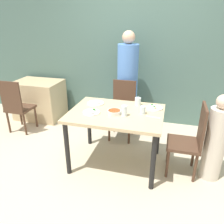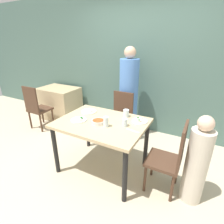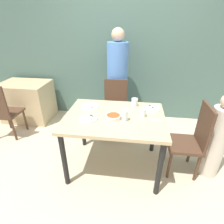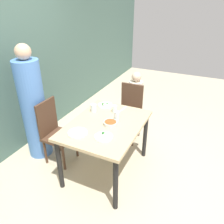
% 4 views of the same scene
% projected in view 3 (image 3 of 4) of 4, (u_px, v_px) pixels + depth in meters
% --- Properties ---
extents(ground_plane, '(10.00, 10.00, 0.00)m').
position_uv_depth(ground_plane, '(114.00, 164.00, 2.45)').
color(ground_plane, beige).
extents(wall_back, '(10.00, 0.06, 2.70)m').
position_uv_depth(wall_back, '(125.00, 48.00, 3.19)').
color(wall_back, '#4C6B60').
rests_on(wall_back, ground_plane).
extents(dining_table, '(1.19, 0.89, 0.78)m').
position_uv_depth(dining_table, '(115.00, 123.00, 2.14)').
color(dining_table, tan).
rests_on(dining_table, ground_plane).
extents(chair_adult_spot, '(0.40, 0.40, 0.95)m').
position_uv_depth(chair_adult_spot, '(115.00, 108.00, 2.93)').
color(chair_adult_spot, '#4C3323').
rests_on(chair_adult_spot, ground_plane).
extents(chair_child_spot, '(0.40, 0.40, 0.95)m').
position_uv_depth(chair_child_spot, '(191.00, 139.00, 2.14)').
color(chair_child_spot, '#4C3323').
rests_on(chair_child_spot, ground_plane).
extents(person_adult, '(0.35, 0.35, 1.71)m').
position_uv_depth(person_adult, '(117.00, 85.00, 3.09)').
color(person_adult, '#5184D1').
rests_on(person_adult, ground_plane).
extents(person_child, '(0.25, 0.25, 1.11)m').
position_uv_depth(person_child, '(216.00, 140.00, 2.10)').
color(person_child, beige).
rests_on(person_child, ground_plane).
extents(bowl_curry, '(0.17, 0.17, 0.05)m').
position_uv_depth(bowl_curry, '(113.00, 117.00, 2.02)').
color(bowl_curry, silver).
rests_on(bowl_curry, dining_table).
extents(plate_rice_adult, '(0.23, 0.23, 0.04)m').
position_uv_depth(plate_rice_adult, '(90.00, 106.00, 2.30)').
color(plate_rice_adult, white).
rests_on(plate_rice_adult, dining_table).
extents(plate_rice_child, '(0.22, 0.22, 0.06)m').
position_uv_depth(plate_rice_child, '(89.00, 118.00, 2.01)').
color(plate_rice_child, white).
rests_on(plate_rice_child, dining_table).
extents(plate_noodles, '(0.22, 0.22, 0.05)m').
position_uv_depth(plate_noodles, '(152.00, 108.00, 2.25)').
color(plate_noodles, white).
rests_on(plate_noodles, dining_table).
extents(glass_water_tall, '(0.08, 0.08, 0.11)m').
position_uv_depth(glass_water_tall, '(134.00, 102.00, 2.31)').
color(glass_water_tall, silver).
rests_on(glass_water_tall, dining_table).
extents(glass_water_short, '(0.07, 0.07, 0.10)m').
position_uv_depth(glass_water_short, '(143.00, 113.00, 2.06)').
color(glass_water_short, silver).
rests_on(glass_water_short, dining_table).
extents(glass_water_center, '(0.07, 0.07, 0.13)m').
position_uv_depth(glass_water_center, '(125.00, 115.00, 1.96)').
color(glass_water_center, silver).
rests_on(glass_water_center, dining_table).
extents(fork_steel, '(0.18, 0.05, 0.01)m').
position_uv_depth(fork_steel, '(155.00, 120.00, 2.00)').
color(fork_steel, silver).
rests_on(fork_steel, dining_table).
extents(background_table, '(0.90, 0.64, 0.75)m').
position_uv_depth(background_table, '(28.00, 101.00, 3.47)').
color(background_table, tan).
rests_on(background_table, ground_plane).
extents(chair_background, '(0.40, 0.40, 0.95)m').
position_uv_depth(chair_background, '(3.00, 111.00, 2.83)').
color(chair_background, '#4C3323').
rests_on(chair_background, ground_plane).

